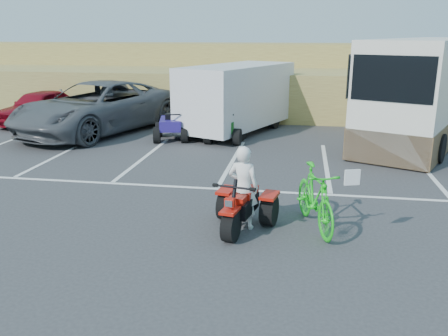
% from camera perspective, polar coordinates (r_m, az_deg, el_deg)
% --- Properties ---
extents(ground, '(100.00, 100.00, 0.00)m').
position_cam_1_polar(ground, '(9.30, -3.51, -7.17)').
color(ground, '#343437').
rests_on(ground, ground).
extents(parking_stripes, '(28.00, 5.16, 0.01)m').
position_cam_1_polar(parking_stripes, '(12.96, 4.22, -0.40)').
color(parking_stripes, white).
rests_on(parking_stripes, ground).
extents(grass_embankment, '(40.00, 8.50, 3.10)m').
position_cam_1_polar(grass_embankment, '(23.99, 4.78, 10.62)').
color(grass_embankment, olive).
rests_on(grass_embankment, ground).
extents(red_trike_atv, '(1.46, 1.77, 1.02)m').
position_cam_1_polar(red_trike_atv, '(9.19, 1.98, -7.44)').
color(red_trike_atv, '#B5150A').
rests_on(red_trike_atv, ground).
extents(rider, '(0.66, 0.49, 1.62)m').
position_cam_1_polar(rider, '(9.03, 2.33, -2.35)').
color(rider, white).
rests_on(rider, ground).
extents(green_dirt_bike, '(1.16, 2.13, 1.23)m').
position_cam_1_polar(green_dirt_bike, '(9.23, 10.90, -3.53)').
color(green_dirt_bike, '#14BF19').
rests_on(green_dirt_bike, ground).
extents(grey_pickup, '(5.29, 7.48, 1.89)m').
position_cam_1_polar(grey_pickup, '(18.52, -15.08, 7.05)').
color(grey_pickup, '#4B4E53').
rests_on(grey_pickup, ground).
extents(red_car, '(2.33, 4.27, 1.38)m').
position_cam_1_polar(red_car, '(21.19, -21.33, 6.88)').
color(red_car, maroon).
rests_on(red_car, ground).
extents(cargo_trailer, '(4.05, 5.77, 2.50)m').
position_cam_1_polar(cargo_trailer, '(17.96, 1.63, 8.64)').
color(cargo_trailer, silver).
rests_on(cargo_trailer, ground).
extents(rv_motorhome, '(6.10, 9.62, 3.41)m').
position_cam_1_polar(rv_motorhome, '(18.31, 23.12, 7.92)').
color(rv_motorhome, silver).
rests_on(rv_motorhome, ground).
extents(quad_atv_blue, '(1.49, 1.78, 1.02)m').
position_cam_1_polar(quad_atv_blue, '(16.90, -6.35, 3.42)').
color(quad_atv_blue, navy).
rests_on(quad_atv_blue, ground).
extents(quad_atv_green, '(1.30, 1.70, 1.07)m').
position_cam_1_polar(quad_atv_green, '(16.55, 0.24, 3.25)').
color(quad_atv_green, '#125014').
rests_on(quad_atv_green, ground).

